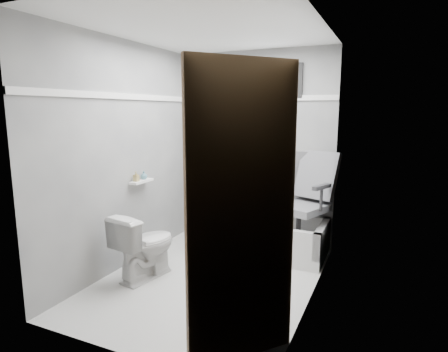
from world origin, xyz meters
The scene contains 19 objects.
floor centered at (0.00, 0.00, 0.00)m, with size 2.60×2.60×0.00m, color white.
ceiling centered at (0.00, 0.00, 2.40)m, with size 2.60×2.60×0.00m, color silver.
wall_back centered at (0.00, 1.30, 1.20)m, with size 2.00×0.02×2.40m, color slate.
wall_front centered at (0.00, -1.30, 1.20)m, with size 2.00×0.02×2.40m, color slate.
wall_left centered at (-1.00, 0.00, 1.20)m, with size 0.02×2.60×2.40m, color slate.
wall_right centered at (1.00, 0.00, 1.20)m, with size 0.02×2.60×2.40m, color slate.
bathtub centered at (0.23, 0.93, 0.21)m, with size 1.50×0.70×0.42m, color silver, non-canonical shape.
office_chair centered at (0.66, 0.96, 0.67)m, with size 0.64×0.64×1.10m, color #5B5B60, non-canonical shape.
toilet centered at (-0.62, -0.21, 0.34)m, with size 0.38×0.68×0.67m, color silver.
door centered at (0.98, -1.28, 1.00)m, with size 0.78×0.78×2.00m, color brown, non-canonical shape.
window centered at (0.25, 1.29, 2.02)m, with size 0.66×0.04×0.40m, color black, non-canonical shape.
backerboard centered at (0.25, 1.29, 0.80)m, with size 1.50×0.02×0.78m, color #4C4C4F.
trim_back centered at (0.00, 1.29, 1.82)m, with size 2.00×0.02×0.06m, color white.
trim_left centered at (-0.99, 0.00, 1.82)m, with size 0.02×2.60×0.06m, color white.
pole centered at (0.06, 1.06, 1.05)m, with size 0.02×0.02×1.95m, color silver.
shelf centered at (-0.93, 0.18, 0.90)m, with size 0.10×0.32×0.03m, color white.
soap_bottle_a centered at (-0.94, 0.10, 0.97)m, with size 0.05×0.05×0.11m, color #9B894D.
soap_bottle_b centered at (-0.94, 0.24, 0.96)m, with size 0.07×0.07×0.09m, color teal.
faucet centered at (-0.20, 1.27, 0.55)m, with size 0.26×0.10×0.16m, color silver, non-canonical shape.
Camera 1 is at (1.58, -3.16, 1.68)m, focal length 30.00 mm.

